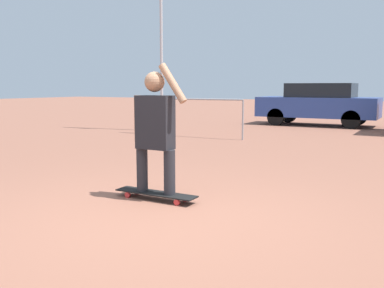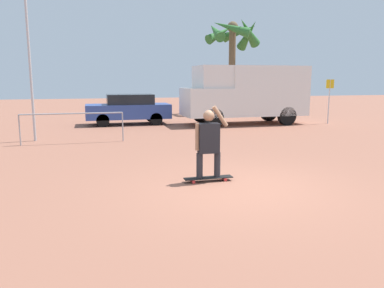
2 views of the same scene
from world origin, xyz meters
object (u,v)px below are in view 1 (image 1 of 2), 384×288
skateboard (156,194)px  parked_car_blue (318,103)px  person_skateboarder (155,125)px  flagpole (163,2)px

skateboard → parked_car_blue: 11.39m
person_skateboarder → parked_car_blue: (-0.63, 11.35, -0.14)m
skateboard → person_skateboarder: (-0.00, -0.00, 0.86)m
flagpole → parked_car_blue: bearing=49.1°
parked_car_blue → flagpole: flagpole is taller
parked_car_blue → person_skateboarder: bearing=-86.8°
person_skateboarder → flagpole: (-4.41, 6.99, 3.00)m
person_skateboarder → parked_car_blue: size_ratio=0.38×
parked_car_blue → skateboard: bearing=-86.8°
person_skateboarder → parked_car_blue: bearing=93.2°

